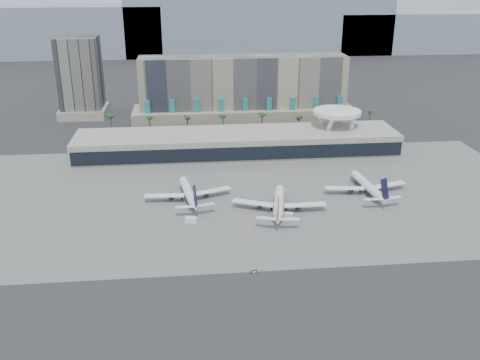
{
  "coord_description": "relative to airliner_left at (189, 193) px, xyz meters",
  "views": [
    {
      "loc": [
        -26.24,
        -160.3,
        92.42
      ],
      "look_at": [
        -5.77,
        40.0,
        12.72
      ],
      "focal_mm": 40.0,
      "sensor_mm": 36.0,
      "label": 1
    }
  ],
  "objects": [
    {
      "name": "ground",
      "position": [
        26.73,
        -51.17,
        -3.4
      ],
      "size": [
        900.0,
        900.0,
        0.0
      ],
      "primitive_type": "plane",
      "color": "#232326",
      "rests_on": "ground"
    },
    {
      "name": "apron_pad",
      "position": [
        26.73,
        3.83,
        -3.37
      ],
      "size": [
        260.0,
        130.0,
        0.06
      ],
      "primitive_type": "cube",
      "color": "#5B5B59",
      "rests_on": "ground"
    },
    {
      "name": "mountain_ridge",
      "position": [
        54.6,
        418.83,
        26.49
      ],
      "size": [
        680.0,
        60.0,
        70.0
      ],
      "color": "gray",
      "rests_on": "ground"
    },
    {
      "name": "hotel",
      "position": [
        36.73,
        123.24,
        13.4
      ],
      "size": [
        140.0,
        30.0,
        42.0
      ],
      "color": "#9F937B",
      "rests_on": "ground"
    },
    {
      "name": "office_tower",
      "position": [
        -68.27,
        148.83,
        19.53
      ],
      "size": [
        30.0,
        30.0,
        52.0
      ],
      "color": "black",
      "rests_on": "ground"
    },
    {
      "name": "terminal",
      "position": [
        26.73,
        58.67,
        3.11
      ],
      "size": [
        170.0,
        32.5,
        14.5
      ],
      "color": "#A8A094",
      "rests_on": "ground"
    },
    {
      "name": "saucer_structure",
      "position": [
        81.73,
        64.83,
        15.05
      ],
      "size": [
        26.0,
        26.0,
        21.89
      ],
      "color": "white",
      "rests_on": "ground"
    },
    {
      "name": "palm_row",
      "position": [
        33.73,
        93.83,
        7.09
      ],
      "size": [
        157.8,
        2.8,
        13.1
      ],
      "color": "brown",
      "rests_on": "ground"
    },
    {
      "name": "airliner_left",
      "position": [
        0.0,
        0.0,
        0.0
      ],
      "size": [
        37.55,
        38.93,
        13.5
      ],
      "rotation": [
        0.0,
        0.0,
        0.15
      ],
      "color": "white",
      "rests_on": "ground"
    },
    {
      "name": "airliner_centre",
      "position": [
        36.52,
        -15.1,
        0.09
      ],
      "size": [
        38.27,
        39.76,
        13.86
      ],
      "rotation": [
        0.0,
        0.0,
        -0.2
      ],
      "color": "white",
      "rests_on": "ground"
    },
    {
      "name": "airliner_right",
      "position": [
        78.59,
        -0.43,
        0.01
      ],
      "size": [
        38.0,
        39.25,
        13.55
      ],
      "rotation": [
        0.0,
        0.0,
        0.08
      ],
      "color": "white",
      "rests_on": "ground"
    },
    {
      "name": "service_vehicle_a",
      "position": [
        0.61,
        -22.22,
        -2.31
      ],
      "size": [
        4.91,
        3.32,
        2.19
      ],
      "primitive_type": "cube",
      "rotation": [
        0.0,
        0.0,
        -0.27
      ],
      "color": "white",
      "rests_on": "ground"
    },
    {
      "name": "service_vehicle_b",
      "position": [
        39.34,
        -21.53,
        -2.46
      ],
      "size": [
        4.0,
        2.73,
        1.89
      ],
      "primitive_type": "cube",
      "rotation": [
        0.0,
        0.0,
        -0.18
      ],
      "color": "silver",
      "rests_on": "ground"
    },
    {
      "name": "taxiway_sign",
      "position": [
        20.46,
        -61.74,
        -2.93
      ],
      "size": [
        2.11,
        0.92,
        0.96
      ],
      "rotation": [
        0.0,
        0.0,
        0.31
      ],
      "color": "black",
      "rests_on": "ground"
    }
  ]
}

